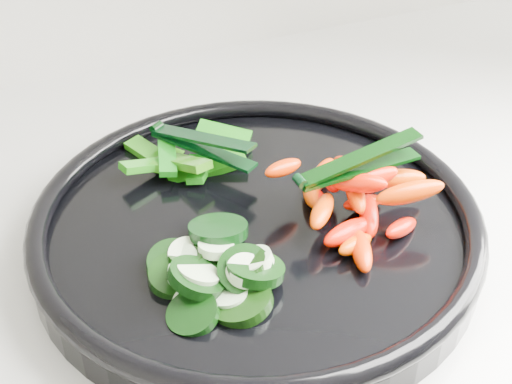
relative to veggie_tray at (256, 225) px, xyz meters
name	(u,v)px	position (x,y,z in m)	size (l,w,h in m)	color
veggie_tray	(256,225)	(0.00, 0.00, 0.00)	(0.47, 0.47, 0.04)	black
cucumber_pile	(209,269)	(-0.06, -0.05, 0.01)	(0.11, 0.13, 0.04)	black
carrot_pile	(355,196)	(0.08, -0.02, 0.02)	(0.14, 0.15, 0.05)	#FA0D00
pepper_pile	(188,160)	(-0.02, 0.10, 0.01)	(0.13, 0.10, 0.04)	#0C740B
tong_carrot	(356,164)	(0.08, -0.02, 0.05)	(0.11, 0.02, 0.02)	black
tong_pepper	(199,142)	(-0.01, 0.10, 0.03)	(0.07, 0.10, 0.02)	black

